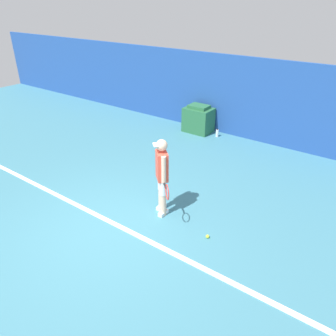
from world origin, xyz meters
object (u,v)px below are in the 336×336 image
object	(u,v)px
tennis_player	(162,174)
tennis_ball	(208,236)
covered_chair	(198,119)
water_bottle	(217,133)

from	to	relation	value
tennis_player	tennis_ball	size ratio (longest dim) A/B	23.66
tennis_player	tennis_ball	world-z (taller)	tennis_player
tennis_player	tennis_ball	xyz separation A→B (m)	(1.17, -0.17, -0.86)
tennis_ball	tennis_player	bearing A→B (deg)	171.72
tennis_ball	covered_chair	distance (m)	5.36
covered_chair	water_bottle	size ratio (longest dim) A/B	3.46
tennis_player	covered_chair	distance (m)	4.67
covered_chair	water_bottle	bearing A→B (deg)	-2.33
tennis_ball	water_bottle	bearing A→B (deg)	116.40
tennis_player	covered_chair	size ratio (longest dim) A/B	1.81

